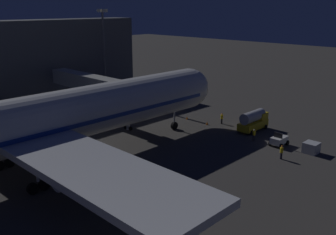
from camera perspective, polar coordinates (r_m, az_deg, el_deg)
name	(u,v)px	position (r m, az deg, el deg)	size (l,w,h in m)	color
ground_plane	(80,160)	(48.84, -13.22, -6.31)	(320.00, 320.00, 0.00)	#383533
airliner_at_gate	(8,130)	(43.26, -23.11, -1.73)	(50.93, 65.91, 19.18)	silver
jet_bridge	(100,85)	(63.22, -10.30, 4.85)	(22.59, 3.40, 7.64)	#9E9E99
apron_floodlight_mast	(104,47)	(79.72, -9.68, 10.43)	(2.90, 0.50, 18.06)	#59595E
fuel_tanker	(254,120)	(59.79, 12.86, -0.37)	(2.46, 5.74, 3.15)	yellow
pushback_tug	(279,140)	(54.38, 16.48, -3.30)	(1.86, 2.61, 1.95)	silver
baggage_container_near_belt	(311,148)	(53.10, 20.89, -4.29)	(1.80, 1.83, 1.42)	#B7BABF
ground_crew_marshaller_fwd	(282,152)	(49.64, 16.82, -4.97)	(0.40, 0.40, 1.83)	black
ground_crew_under_port_wing	(222,118)	(62.37, 8.16, -0.06)	(0.40, 0.40, 1.78)	black
ground_crew_walking_aft	(254,135)	(55.14, 12.89, -2.53)	(0.40, 0.40, 1.79)	black
traffic_cone_nose_port	(207,123)	(61.73, 5.96, -0.84)	(0.36, 0.36, 0.55)	orange
traffic_cone_nose_starboard	(187,118)	(64.42, 2.89, -0.03)	(0.36, 0.36, 0.55)	orange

